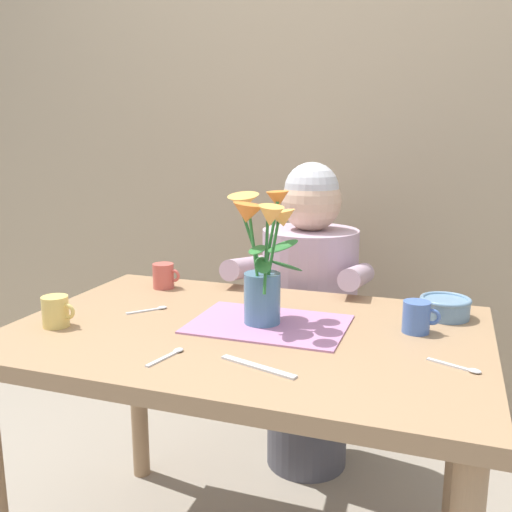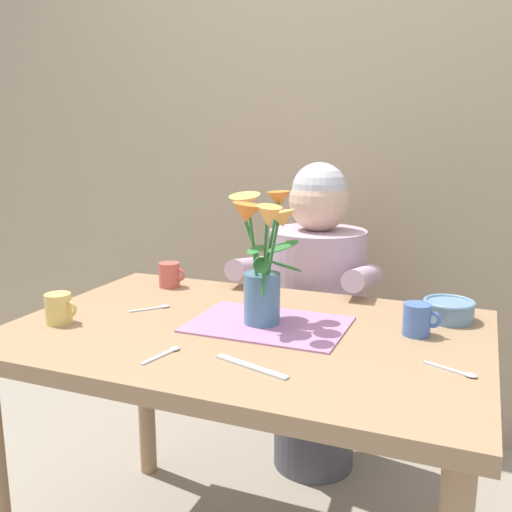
{
  "view_description": "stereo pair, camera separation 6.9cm",
  "coord_description": "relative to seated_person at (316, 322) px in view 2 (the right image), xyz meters",
  "views": [
    {
      "loc": [
        0.48,
        -1.29,
        1.22
      ],
      "look_at": [
        0.01,
        0.05,
        0.92
      ],
      "focal_mm": 39.71,
      "sensor_mm": 36.0,
      "label": 1
    },
    {
      "loc": [
        0.54,
        -1.27,
        1.22
      ],
      "look_at": [
        0.01,
        0.05,
        0.92
      ],
      "focal_mm": 39.71,
      "sensor_mm": 36.0,
      "label": 2
    }
  ],
  "objects": [
    {
      "name": "wood_panel_backdrop",
      "position": [
        -0.01,
        0.43,
        0.69
      ],
      "size": [
        4.0,
        0.1,
        2.5
      ],
      "primitive_type": "cube",
      "color": "tan",
      "rests_on": "ground_plane"
    },
    {
      "name": "dining_table",
      "position": [
        -0.01,
        -0.62,
        0.08
      ],
      "size": [
        1.2,
        0.8,
        0.74
      ],
      "color": "#9E7A56",
      "rests_on": "ground_plane"
    },
    {
      "name": "seated_person",
      "position": [
        0.0,
        0.0,
        0.0
      ],
      "size": [
        0.45,
        0.47,
        1.14
      ],
      "rotation": [
        0.0,
        0.0,
        -0.01
      ],
      "color": "#4C4C56",
      "rests_on": "ground_plane"
    },
    {
      "name": "striped_placemat",
      "position": [
        0.03,
        -0.57,
        0.18
      ],
      "size": [
        0.4,
        0.28,
        0.0
      ],
      "primitive_type": "cube",
      "color": "#B275A3",
      "rests_on": "dining_table"
    },
    {
      "name": "flower_vase",
      "position": [
        0.01,
        -0.57,
        0.36
      ],
      "size": [
        0.23,
        0.23,
        0.34
      ],
      "color": "teal",
      "rests_on": "dining_table"
    },
    {
      "name": "ceramic_bowl",
      "position": [
        0.46,
        -0.35,
        0.21
      ],
      "size": [
        0.14,
        0.14,
        0.06
      ],
      "color": "#6689A8",
      "rests_on": "dining_table"
    },
    {
      "name": "dinner_knife",
      "position": [
        0.1,
        -0.85,
        0.18
      ],
      "size": [
        0.19,
        0.07,
        0.0
      ],
      "primitive_type": "cube",
      "rotation": [
        0.0,
        0.0,
        -0.31
      ],
      "color": "silver",
      "rests_on": "dining_table"
    },
    {
      "name": "coffee_cup",
      "position": [
        -0.4,
        -0.34,
        0.22
      ],
      "size": [
        0.09,
        0.07,
        0.08
      ],
      "color": "#CC564C",
      "rests_on": "dining_table"
    },
    {
      "name": "ceramic_mug",
      "position": [
        -0.48,
        -0.76,
        0.22
      ],
      "size": [
        0.09,
        0.07,
        0.08
      ],
      "color": "#E5C666",
      "rests_on": "dining_table"
    },
    {
      "name": "tea_cup",
      "position": [
        0.4,
        -0.5,
        0.22
      ],
      "size": [
        0.09,
        0.07,
        0.08
      ],
      "color": "#476BB7",
      "rests_on": "dining_table"
    },
    {
      "name": "spoon_1",
      "position": [
        0.51,
        -0.71,
        0.18
      ],
      "size": [
        0.12,
        0.06,
        0.01
      ],
      "color": "silver",
      "rests_on": "dining_table"
    },
    {
      "name": "spoon_2",
      "position": [
        -0.31,
        -0.56,
        0.18
      ],
      "size": [
        0.09,
        0.1,
        0.01
      ],
      "color": "silver",
      "rests_on": "dining_table"
    },
    {
      "name": "spoon_3",
      "position": [
        -0.11,
        -0.84,
        0.18
      ],
      "size": [
        0.04,
        0.12,
        0.01
      ],
      "color": "silver",
      "rests_on": "dining_table"
    }
  ]
}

